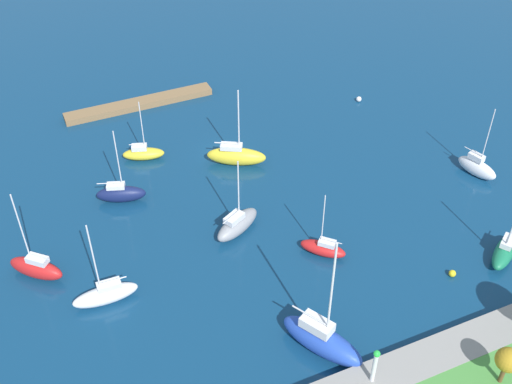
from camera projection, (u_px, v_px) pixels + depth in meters
The scene contains 17 objects.
water at pixel (223, 154), 77.13m from camera, with size 160.00×160.00×0.00m, color navy.
pier_dock at pixel (140, 104), 85.26m from camera, with size 19.90×2.17×0.86m, color olive.
breakwater at pixel (380, 380), 52.07m from camera, with size 72.71×3.44×1.09m, color gray.
harbor_beacon at pixel (375, 364), 50.08m from camera, with size 0.56×0.56×3.73m.
park_tree_midwest at pixel (508, 360), 49.67m from camera, with size 2.03×2.03×3.80m.
sailboat_yellow_near_pier at pixel (236, 156), 74.89m from camera, with size 7.06×5.13×9.99m.
sailboat_red_center_basin at pixel (36, 268), 61.00m from camera, with size 5.36×5.14×10.15m.
sailboat_white_outer_mooring at pixel (106, 294), 58.63m from camera, with size 6.10×1.91×9.63m.
sailboat_navy_west_end at pixel (121, 193), 69.77m from camera, with size 5.65×3.41×9.19m.
sailboat_blue_along_channel at pixel (322, 339), 54.21m from camera, with size 5.93×8.01×12.96m.
sailboat_gray_by_breakwater at pixel (237, 224), 65.86m from camera, with size 6.16×4.54×8.95m.
sailboat_green_far_south at pixel (504, 251), 63.02m from camera, with size 5.56×4.55×8.86m.
sailboat_yellow_east_end at pixel (143, 153), 75.91m from camera, with size 5.22×3.21×7.88m.
sailboat_red_lone_south at pixel (323, 248), 63.55m from camera, with size 4.43×4.47×7.52m.
sailboat_white_lone_north at pixel (477, 167), 73.35m from camera, with size 2.95×5.15×8.98m.
mooring_buoy_white at pixel (359, 99), 86.29m from camera, with size 0.72×0.72×0.72m, color white.
mooring_buoy_yellow at pixel (452, 273), 61.48m from camera, with size 0.70×0.70×0.70m, color yellow.
Camera 1 is at (21.59, 58.73, 45.51)m, focal length 44.79 mm.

